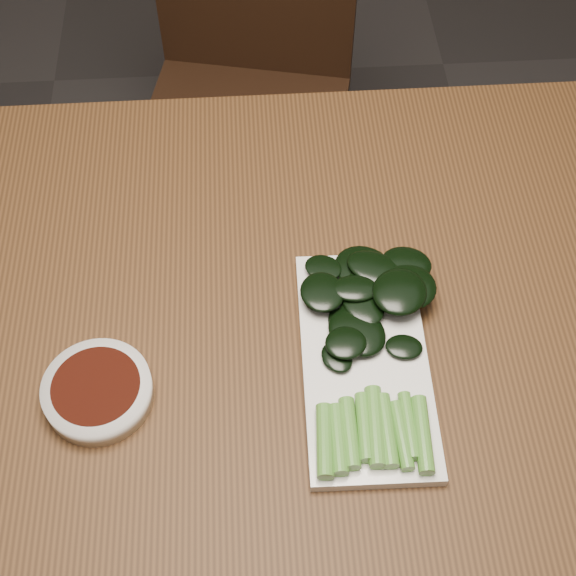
% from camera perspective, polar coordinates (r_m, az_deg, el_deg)
% --- Properties ---
extents(ground, '(6.00, 6.00, 0.00)m').
position_cam_1_polar(ground, '(1.61, -0.86, -17.37)').
color(ground, '#2A2727').
rests_on(ground, ground).
extents(table, '(1.40, 0.80, 0.75)m').
position_cam_1_polar(table, '(0.98, -1.35, -5.55)').
color(table, '#492C14').
rests_on(table, ground).
extents(chair_far, '(0.45, 0.45, 0.89)m').
position_cam_1_polar(chair_far, '(1.59, -2.88, 14.23)').
color(chair_far, black).
rests_on(chair_far, ground).
extents(sauce_bowl, '(0.12, 0.12, 0.03)m').
position_cam_1_polar(sauce_bowl, '(0.89, -13.38, -7.15)').
color(sauce_bowl, white).
rests_on(sauce_bowl, table).
extents(serving_plate, '(0.14, 0.29, 0.01)m').
position_cam_1_polar(serving_plate, '(0.89, 5.48, -5.26)').
color(serving_plate, white).
rests_on(serving_plate, table).
extents(gai_lan, '(0.17, 0.30, 0.03)m').
position_cam_1_polar(gai_lan, '(0.90, 6.03, -2.88)').
color(gai_lan, '#569834').
rests_on(gai_lan, serving_plate).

